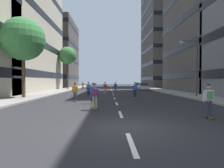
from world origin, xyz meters
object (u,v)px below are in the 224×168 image
(parked_car_near, at_px, (139,86))
(skater_6, at_px, (75,91))
(skater_0, at_px, (105,87))
(parked_car_mid, at_px, (143,87))
(skater_5, at_px, (209,98))
(streetlamp_right, at_px, (194,62))
(street_tree_near, at_px, (23,39))
(skater_1, at_px, (93,92))
(skater_2, at_px, (135,89))
(skater_3, at_px, (89,88))
(skater_4, at_px, (83,85))
(skater_7, at_px, (115,86))
(street_tree_mid, at_px, (68,56))
(skater_8, at_px, (95,94))

(parked_car_near, bearing_deg, skater_6, -110.35)
(skater_0, bearing_deg, parked_car_mid, 58.19)
(parked_car_mid, xyz_separation_m, skater_5, (-2.41, -30.71, 0.32))
(parked_car_mid, bearing_deg, skater_0, -121.81)
(streetlamp_right, bearing_deg, street_tree_near, -177.25)
(skater_1, xyz_separation_m, skater_2, (4.30, 5.43, 0.00))
(skater_3, xyz_separation_m, skater_5, (7.80, -15.62, 0.00))
(street_tree_near, distance_m, skater_5, 18.92)
(skater_4, xyz_separation_m, skater_5, (11.15, -34.49, 0.03))
(parked_car_mid, xyz_separation_m, skater_7, (-6.26, -6.70, 0.29))
(skater_3, bearing_deg, parked_car_mid, 55.90)
(streetlamp_right, bearing_deg, skater_4, 125.21)
(street_tree_mid, xyz_separation_m, streetlamp_right, (19.12, -21.01, -3.50))
(skater_0, bearing_deg, skater_4, 108.36)
(parked_car_near, bearing_deg, skater_2, -100.18)
(skater_4, height_order, skater_7, same)
(parked_car_mid, height_order, skater_5, skater_5)
(skater_1, relative_size, skater_3, 1.00)
(street_tree_mid, distance_m, skater_3, 19.70)
(skater_2, relative_size, skater_6, 1.00)
(street_tree_near, bearing_deg, skater_3, 34.86)
(street_tree_mid, distance_m, skater_4, 7.54)
(streetlamp_right, xyz_separation_m, skater_4, (-15.90, 22.53, -3.15))
(skater_0, bearing_deg, streetlamp_right, -29.34)
(skater_1, xyz_separation_m, skater_6, (-1.86, 1.81, 0.00))
(skater_0, bearing_deg, skater_5, -72.50)
(parked_car_near, height_order, street_tree_near, street_tree_near)
(parked_car_mid, xyz_separation_m, skater_8, (-8.44, -27.77, 0.32))
(skater_4, distance_m, skater_5, 36.25)
(parked_car_near, height_order, street_tree_mid, street_tree_mid)
(skater_0, distance_m, skater_3, 3.08)
(streetlamp_right, distance_m, skater_8, 14.40)
(skater_6, height_order, skater_7, same)
(street_tree_near, xyz_separation_m, skater_0, (8.77, 6.74, -5.45))
(parked_car_mid, height_order, skater_7, skater_7)
(skater_1, xyz_separation_m, skater_7, (2.55, 17.76, 0.00))
(skater_8, bearing_deg, streetlamp_right, 39.94)
(parked_car_near, xyz_separation_m, skater_5, (-2.41, -36.83, 0.32))
(skater_0, relative_size, skater_3, 1.00)
(street_tree_near, distance_m, skater_7, 17.56)
(skater_0, height_order, skater_3, same)
(street_tree_near, bearing_deg, parked_car_mid, 49.52)
(streetlamp_right, bearing_deg, skater_0, 150.66)
(street_tree_mid, height_order, skater_7, street_tree_mid)
(skater_1, height_order, skater_6, same)
(street_tree_mid, xyz_separation_m, skater_4, (3.22, 1.52, -6.65))
(skater_2, bearing_deg, skater_0, 119.77)
(skater_1, bearing_deg, skater_5, -44.25)
(skater_5, xyz_separation_m, skater_7, (-3.85, 24.00, -0.03))
(skater_2, height_order, skater_6, same)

